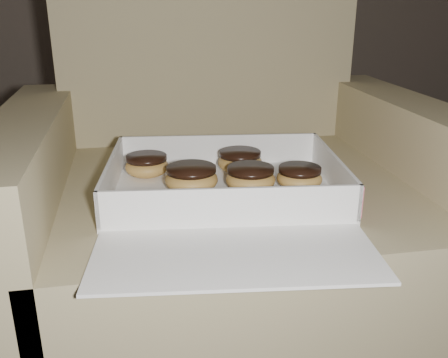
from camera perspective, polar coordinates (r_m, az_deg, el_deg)
armchair at (r=1.09m, az=0.38°, el=-4.91°), size 0.88×0.74×0.92m
bakery_box at (r=0.87m, az=0.42°, el=-1.86°), size 0.46×0.52×0.07m
donut_a at (r=0.92m, az=8.61°, el=0.23°), size 0.08×0.08×0.04m
donut_b at (r=0.90m, az=-3.74°, el=0.09°), size 0.10×0.10×0.05m
donut_c at (r=0.98m, az=-8.80°, el=1.59°), size 0.08×0.08×0.04m
donut_d at (r=0.99m, az=1.85°, el=2.07°), size 0.09×0.09×0.04m
donut_e at (r=0.90m, az=3.05°, el=0.12°), size 0.09×0.09×0.05m
crumb_a at (r=0.81m, az=1.60°, el=-3.78°), size 0.01×0.01×0.00m
crumb_b at (r=0.88m, az=0.25°, el=-1.81°), size 0.01×0.01×0.00m
crumb_c at (r=0.89m, az=2.26°, el=-1.66°), size 0.01×0.01×0.00m
crumb_d at (r=0.85m, az=4.31°, el=-2.71°), size 0.01×0.01×0.00m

